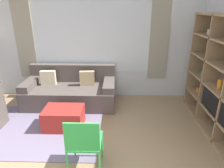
% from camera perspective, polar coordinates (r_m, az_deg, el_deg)
% --- Properties ---
extents(wall_back, '(6.36, 0.11, 2.70)m').
position_cam_1_polar(wall_back, '(4.89, -5.81, 11.77)').
color(wall_back, silver).
rests_on(wall_back, ground_plane).
extents(area_rug, '(2.73, 1.73, 0.01)m').
position_cam_1_polar(area_rug, '(4.17, -22.73, -11.58)').
color(area_rug, slate).
rests_on(area_rug, ground_plane).
extents(shelving_unit, '(0.36, 2.33, 2.04)m').
position_cam_1_polar(shelving_unit, '(3.87, 29.44, 1.14)').
color(shelving_unit, '#515660').
rests_on(shelving_unit, ground_plane).
extents(couch_main, '(2.04, 0.98, 0.86)m').
position_cam_1_polar(couch_main, '(4.78, -11.69, -1.99)').
color(couch_main, '#564C47').
rests_on(couch_main, ground_plane).
extents(ottoman, '(0.72, 0.52, 0.39)m').
position_cam_1_polar(ottoman, '(3.91, -13.57, -9.42)').
color(ottoman, '#A82823').
rests_on(ottoman, ground_plane).
extents(folding_chair, '(0.44, 0.46, 0.86)m').
position_cam_1_polar(folding_chair, '(2.73, -8.01, -15.81)').
color(folding_chair, green).
rests_on(folding_chair, ground_plane).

